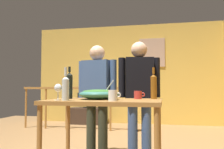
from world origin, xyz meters
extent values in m
cube|color=gold|center=(0.00, 2.99, 1.30)|extent=(4.94, 0.10, 2.59)
cube|color=tan|center=(0.67, 2.93, 1.84)|extent=(0.65, 0.03, 0.74)
cylinder|color=#9E6B33|center=(-2.22, 1.78, 0.45)|extent=(0.04, 0.04, 0.90)
cylinder|color=#9E6B33|center=(-1.71, 1.78, 0.45)|extent=(0.04, 0.04, 0.90)
cylinder|color=#9E6B33|center=(-1.20, 1.78, 0.45)|extent=(0.04, 0.04, 0.90)
cylinder|color=#9E6B33|center=(-0.69, 1.78, 0.45)|extent=(0.04, 0.04, 0.90)
cylinder|color=#9E6B33|center=(-0.18, 1.78, 0.45)|extent=(0.04, 0.04, 0.90)
cylinder|color=#9E6B33|center=(0.33, 1.78, 0.45)|extent=(0.04, 0.04, 0.90)
cube|color=#9E6B33|center=(-0.95, 1.78, 0.93)|extent=(2.63, 0.07, 0.05)
cube|color=#9E6B33|center=(0.33, 1.78, 0.50)|extent=(0.10, 0.10, 1.00)
cube|color=#38281E|center=(-0.98, 2.64, 0.21)|extent=(0.90, 0.40, 0.41)
cube|color=black|center=(-0.98, 2.64, 0.42)|extent=(0.20, 0.12, 0.02)
cylinder|color=black|center=(-0.98, 2.64, 0.47)|extent=(0.03, 0.03, 0.08)
cube|color=black|center=(-0.98, 2.61, 0.66)|extent=(0.50, 0.06, 0.29)
cube|color=black|center=(-0.98, 2.59, 0.66)|extent=(0.46, 0.01, 0.26)
cube|color=#9E6B33|center=(0.36, -0.95, 0.80)|extent=(1.18, 0.79, 0.04)
cylinder|color=#9E6B33|center=(-0.19, -1.31, 0.39)|extent=(0.05, 0.05, 0.78)
cylinder|color=#9E6B33|center=(-0.19, -0.60, 0.39)|extent=(0.05, 0.05, 0.78)
cylinder|color=#9E6B33|center=(0.91, -0.60, 0.39)|extent=(0.05, 0.05, 0.78)
ellipsoid|color=#337060|center=(0.28, -0.88, 0.87)|extent=(0.44, 0.44, 0.11)
ellipsoid|color=#38702D|center=(0.28, -0.88, 0.90)|extent=(0.36, 0.36, 0.05)
cylinder|color=silver|center=(0.36, -0.88, 0.92)|extent=(0.16, 0.01, 0.22)
cylinder|color=silver|center=(-0.08, -1.15, 0.82)|extent=(0.07, 0.07, 0.01)
cylinder|color=silver|center=(-0.08, -1.15, 0.86)|extent=(0.01, 0.01, 0.08)
ellipsoid|color=silver|center=(-0.08, -1.15, 0.94)|extent=(0.08, 0.08, 0.08)
cylinder|color=silver|center=(0.03, -1.22, 0.92)|extent=(0.07, 0.07, 0.21)
cone|color=silver|center=(0.03, -1.22, 1.04)|extent=(0.07, 0.07, 0.03)
cylinder|color=silver|center=(0.03, -1.22, 1.10)|extent=(0.03, 0.03, 0.09)
cylinder|color=brown|center=(0.86, -0.70, 0.94)|extent=(0.07, 0.07, 0.25)
cone|color=brown|center=(0.86, -0.70, 1.08)|extent=(0.07, 0.07, 0.03)
cylinder|color=brown|center=(0.86, -0.70, 1.13)|extent=(0.03, 0.03, 0.08)
cylinder|color=black|center=(-0.08, -0.85, 0.95)|extent=(0.07, 0.07, 0.27)
cone|color=black|center=(-0.08, -0.85, 1.10)|extent=(0.07, 0.07, 0.03)
cylinder|color=black|center=(-0.08, -0.85, 1.15)|extent=(0.03, 0.03, 0.07)
cylinder|color=#B7332D|center=(0.69, -0.73, 0.86)|extent=(0.09, 0.09, 0.09)
torus|color=#B7332D|center=(0.74, -0.73, 0.86)|extent=(0.05, 0.01, 0.05)
cylinder|color=white|center=(0.50, -1.20, 0.87)|extent=(0.08, 0.08, 0.11)
torus|color=white|center=(0.55, -1.20, 0.87)|extent=(0.05, 0.01, 0.05)
cylinder|color=#2D3323|center=(0.16, -0.22, 0.38)|extent=(0.13, 0.13, 0.77)
cylinder|color=#2D3323|center=(-0.02, -0.18, 0.38)|extent=(0.13, 0.13, 0.77)
cube|color=#3D5684|center=(0.07, -0.20, 1.04)|extent=(0.42, 0.30, 0.54)
cylinder|color=#3D5684|center=(0.31, -0.25, 1.05)|extent=(0.09, 0.09, 0.52)
cylinder|color=#3D5684|center=(-0.17, -0.15, 1.05)|extent=(0.09, 0.09, 0.52)
sphere|color=#D8A884|center=(0.07, -0.20, 1.42)|extent=(0.21, 0.21, 0.21)
cylinder|color=#3D5684|center=(0.74, -0.18, 0.39)|extent=(0.13, 0.13, 0.78)
cylinder|color=#3D5684|center=(0.56, -0.22, 0.39)|extent=(0.13, 0.13, 0.78)
cube|color=black|center=(0.65, -0.20, 1.06)|extent=(0.40, 0.29, 0.55)
cylinder|color=black|center=(0.88, -0.15, 1.07)|extent=(0.09, 0.09, 0.53)
cylinder|color=black|center=(0.42, -0.25, 1.07)|extent=(0.09, 0.09, 0.53)
sphere|color=#D8A884|center=(0.65, -0.20, 1.45)|extent=(0.22, 0.22, 0.22)
camera|label=1|loc=(0.97, -3.45, 0.94)|focal=39.23mm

